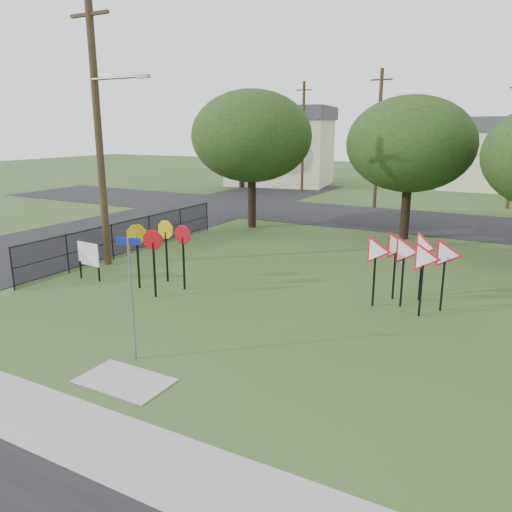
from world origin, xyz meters
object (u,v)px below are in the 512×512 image
at_px(yield_sign_cluster, 411,254).
at_px(info_board, 88,255).
at_px(stop_sign_cluster, 160,241).
at_px(street_name_sign, 131,291).

distance_m(yield_sign_cluster, info_board, 10.94).
bearing_deg(stop_sign_cluster, info_board, -171.63).
bearing_deg(yield_sign_cluster, info_board, -165.87).
xyz_separation_m(yield_sign_cluster, info_board, (-10.59, -2.67, -0.74)).
bearing_deg(info_board, stop_sign_cluster, 8.37).
relative_size(yield_sign_cluster, info_board, 2.11).
distance_m(street_name_sign, stop_sign_cluster, 5.32).
height_order(stop_sign_cluster, yield_sign_cluster, yield_sign_cluster).
relative_size(stop_sign_cluster, info_board, 1.63).
height_order(yield_sign_cluster, info_board, yield_sign_cluster).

